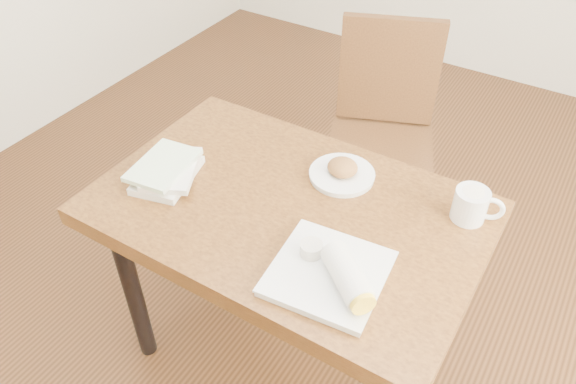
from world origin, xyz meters
The scene contains 7 objects.
ground centered at (0.00, 0.00, -0.01)m, with size 4.00×5.00×0.01m, color #472814.
table centered at (0.00, 0.00, 0.66)m, with size 1.11×0.73×0.75m.
chair_far centered at (-0.05, 0.82, 0.55)m, with size 0.55×0.55×0.95m.
plate_scone centered at (0.07, 0.19, 0.77)m, with size 0.20×0.20×0.06m.
coffee_mug centered at (0.46, 0.22, 0.80)m, with size 0.14×0.10×0.10m.
plate_burrito centered at (0.25, -0.18, 0.78)m, with size 0.31×0.30×0.09m.
book_stack centered at (-0.38, -0.09, 0.78)m, with size 0.23×0.26×0.06m.
Camera 1 is at (0.63, -1.02, 1.84)m, focal length 35.00 mm.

